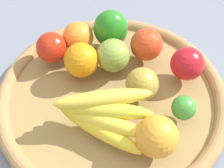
{
  "coord_description": "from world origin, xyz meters",
  "views": [
    {
      "loc": [
        0.01,
        -0.41,
        0.54
      ],
      "look_at": [
        0.0,
        0.0,
        0.05
      ],
      "focal_mm": 50.94,
      "sensor_mm": 36.0,
      "label": 1
    }
  ],
  "objects": [
    {
      "name": "orange_0",
      "position": [
        -0.08,
        0.12,
        0.07
      ],
      "size": [
        0.08,
        0.08,
        0.07
      ],
      "primitive_type": "sphere",
      "rotation": [
        0.0,
        0.0,
        1.82
      ],
      "color": "orange",
      "rests_on": "basket"
    },
    {
      "name": "banana_bunch",
      "position": [
        -0.01,
        -0.09,
        0.07
      ],
      "size": [
        0.18,
        0.13,
        0.07
      ],
      "color": "yellow",
      "rests_on": "basket"
    },
    {
      "name": "apple_1",
      "position": [
        -0.13,
        0.09,
        0.07
      ],
      "size": [
        0.08,
        0.08,
        0.07
      ],
      "primitive_type": "sphere",
      "rotation": [
        0.0,
        0.0,
        1.34
      ],
      "color": "red",
      "rests_on": "basket"
    },
    {
      "name": "ground_plane",
      "position": [
        0.0,
        0.0,
        0.0
      ],
      "size": [
        2.4,
        2.4,
        0.0
      ],
      "primitive_type": "plane",
      "color": "slate",
      "rests_on": "ground"
    },
    {
      "name": "bell_pepper",
      "position": [
        -0.01,
        0.14,
        0.08
      ],
      "size": [
        0.08,
        0.08,
        0.09
      ],
      "primitive_type": "ellipsoid",
      "rotation": [
        0.0,
        0.0,
        3.21
      ],
      "color": "#27821E",
      "rests_on": "basket"
    },
    {
      "name": "orange_2",
      "position": [
        0.08,
        -0.13,
        0.07
      ],
      "size": [
        0.1,
        0.1,
        0.07
      ],
      "primitive_type": "sphere",
      "rotation": [
        0.0,
        0.0,
        4.11
      ],
      "color": "orange",
      "rests_on": "basket"
    },
    {
      "name": "basket",
      "position": [
        0.0,
        0.0,
        0.02
      ],
      "size": [
        0.48,
        0.48,
        0.03
      ],
      "color": "#9E7F48",
      "rests_on": "ground_plane"
    },
    {
      "name": "apple_4",
      "position": [
        0.06,
        -0.01,
        0.07
      ],
      "size": [
        0.09,
        0.09,
        0.07
      ],
      "primitive_type": "sphere",
      "rotation": [
        0.0,
        0.0,
        5.31
      ],
      "color": "#B39838",
      "rests_on": "basket"
    },
    {
      "name": "lime_0",
      "position": [
        0.14,
        -0.06,
        0.06
      ],
      "size": [
        0.06,
        0.06,
        0.05
      ],
      "primitive_type": "sphere",
      "rotation": [
        0.0,
        0.0,
        4.26
      ],
      "color": "green",
      "rests_on": "basket"
    },
    {
      "name": "apple_3",
      "position": [
        0.15,
        0.05,
        0.07
      ],
      "size": [
        0.08,
        0.08,
        0.07
      ],
      "primitive_type": "sphere",
      "rotation": [
        0.0,
        0.0,
        1.49
      ],
      "color": "red",
      "rests_on": "basket"
    },
    {
      "name": "apple_2",
      "position": [
        0.07,
        0.1,
        0.07
      ],
      "size": [
        0.1,
        0.1,
        0.07
      ],
      "primitive_type": "sphere",
      "rotation": [
        0.0,
        0.0,
        0.96
      ],
      "color": "red",
      "rests_on": "basket"
    },
    {
      "name": "apple_0",
      "position": [
        0.0,
        0.07,
        0.07
      ],
      "size": [
        0.09,
        0.09,
        0.07
      ],
      "primitive_type": "sphere",
      "rotation": [
        0.0,
        0.0,
        5.12
      ],
      "color": "#89A53E",
      "rests_on": "basket"
    },
    {
      "name": "orange_1",
      "position": [
        -0.07,
        0.05,
        0.07
      ],
      "size": [
        0.08,
        0.08,
        0.07
      ],
      "primitive_type": "sphere",
      "rotation": [
        0.0,
        0.0,
        2.97
      ],
      "color": "orange",
      "rests_on": "basket"
    }
  ]
}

